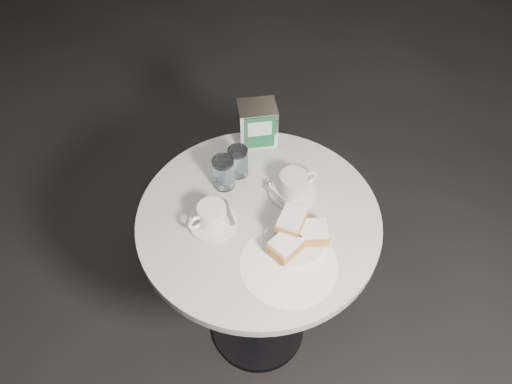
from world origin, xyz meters
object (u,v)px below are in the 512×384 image
Objects in this scene: water_glass_right at (238,162)px; napkin_dispenser at (257,124)px; coffee_cup_left at (212,217)px; cafe_table at (258,254)px; beignet_plate at (296,235)px; coffee_cup_right at (293,185)px; water_glass_left at (224,173)px.

water_glass_right is 0.16m from napkin_dispenser.
water_glass_right is at bearing 37.02° from coffee_cup_left.
cafe_table is 3.95× the size of beignet_plate.
beignet_plate is 1.36× the size of napkin_dispenser.
coffee_cup_left is 1.15× the size of napkin_dispenser.
beignet_plate is 0.30m from water_glass_right.
cafe_table is at bearing -97.48° from napkin_dispenser.
coffee_cup_left is at bearing -132.96° from water_glass_right.
coffee_cup_right is 1.48× the size of water_glass_left.
coffee_cup_right is at bearing 66.05° from beignet_plate.
cafe_table is 0.26m from beignet_plate.
coffee_cup_right is (0.13, 0.04, 0.23)m from cafe_table.
water_glass_right reaches higher than coffee_cup_right.
coffee_cup_right is at bearing -31.82° from water_glass_left.
coffee_cup_right is at bearing -7.13° from coffee_cup_left.
beignet_plate is 1.18× the size of coffee_cup_left.
coffee_cup_left is at bearing -124.12° from water_glass_left.
water_glass_left is 1.06× the size of water_glass_right.
coffee_cup_right is at bearing -72.95° from napkin_dispenser.
cafe_table is 5.39× the size of napkin_dispenser.
beignet_plate is at bearing -83.71° from napkin_dispenser.
coffee_cup_left is 0.36m from napkin_dispenser.
beignet_plate is at bearing -68.89° from water_glass_left.
cafe_table is at bearing 115.37° from beignet_plate.
coffee_cup_left is 0.20m from water_glass_right.
coffee_cup_right is at bearing 17.80° from cafe_table.
water_glass_left is at bearing 107.52° from cafe_table.
water_glass_right reaches higher than coffee_cup_left.
coffee_cup_left is (-0.13, 0.03, 0.23)m from cafe_table.
water_glass_left is (-0.10, 0.27, 0.02)m from beignet_plate.
coffee_cup_left is (-0.19, 0.15, 0.00)m from beignet_plate.
napkin_dispenser is (0.17, 0.14, 0.02)m from water_glass_left.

